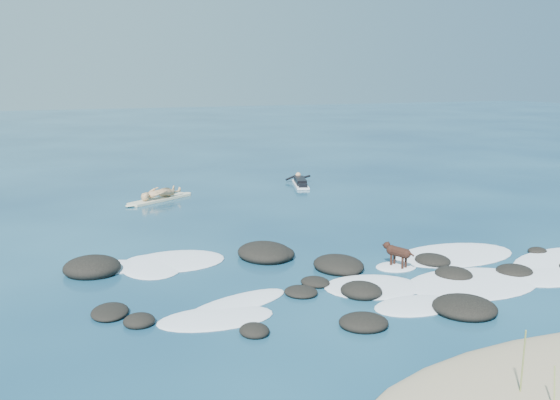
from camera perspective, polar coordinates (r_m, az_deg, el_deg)
name	(u,v)px	position (r m, az deg, el deg)	size (l,w,h in m)	color
ground	(353,257)	(17.28, 6.71, -5.22)	(160.00, 160.00, 0.00)	#0A2642
reef_rocks	(336,270)	(15.76, 5.11, -6.44)	(15.08, 7.65, 0.56)	black
breaking_foam	(389,273)	(16.03, 9.94, -6.61)	(14.62, 6.96, 0.12)	white
standing_surfer_rig	(159,181)	(25.10, -10.98, 1.69)	(3.13, 2.07, 1.97)	beige
paddling_surfer_rig	(300,182)	(28.17, 1.86, 1.66)	(1.48, 2.64, 0.46)	white
dog	(397,252)	(16.39, 10.65, -4.67)	(0.48, 1.01, 0.66)	black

